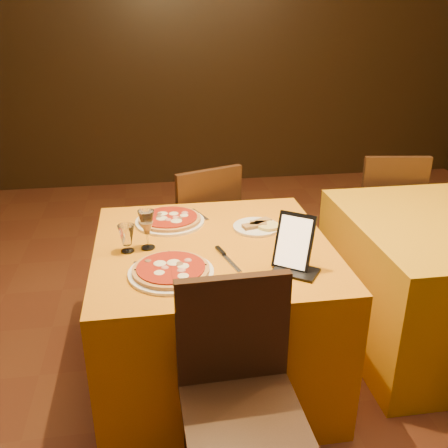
{
  "coord_description": "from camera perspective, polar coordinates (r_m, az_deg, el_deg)",
  "views": [
    {
      "loc": [
        -0.48,
        -1.77,
        1.77
      ],
      "look_at": [
        -0.16,
        0.3,
        0.86
      ],
      "focal_mm": 40.0,
      "sensor_mm": 36.0,
      "label": 1
    }
  ],
  "objects": [
    {
      "name": "chair_main_far",
      "position": [
        3.22,
        -3.21,
        -0.65
      ],
      "size": [
        0.61,
        0.61,
        0.91
      ],
      "primitive_type": null,
      "rotation": [
        0.0,
        0.0,
        3.5
      ],
      "color": "black",
      "rests_on": "floor"
    },
    {
      "name": "chair_main_near",
      "position": [
        1.88,
        2.2,
        -21.08
      ],
      "size": [
        0.37,
        0.37,
        0.91
      ],
      "primitive_type": null,
      "rotation": [
        0.0,
        0.0,
        0.03
      ],
      "color": "black",
      "rests_on": "floor"
    },
    {
      "name": "cutlet_dish",
      "position": [
        2.51,
        3.71,
        -0.22
      ],
      "size": [
        0.23,
        0.23,
        0.03
      ],
      "rotation": [
        0.0,
        0.0,
        -0.39
      ],
      "color": "white",
      "rests_on": "main_table"
    },
    {
      "name": "pizza_near",
      "position": [
        2.1,
        -6.08,
        -5.35
      ],
      "size": [
        0.36,
        0.36,
        0.03
      ],
      "rotation": [
        0.0,
        0.0,
        -0.23
      ],
      "color": "white",
      "rests_on": "main_table"
    },
    {
      "name": "tablet",
      "position": [
        2.11,
        8.0,
        -2.01
      ],
      "size": [
        0.19,
        0.17,
        0.23
      ],
      "primitive_type": "cube",
      "rotation": [
        -0.35,
        0.0,
        -0.62
      ],
      "color": "black",
      "rests_on": "main_table"
    },
    {
      "name": "pizza_far",
      "position": [
        2.58,
        -6.21,
        0.44
      ],
      "size": [
        0.36,
        0.36,
        0.03
      ],
      "rotation": [
        0.0,
        0.0,
        0.4
      ],
      "color": "white",
      "rests_on": "main_table"
    },
    {
      "name": "main_table",
      "position": [
        2.53,
        -1.21,
        -10.01
      ],
      "size": [
        1.1,
        1.1,
        0.75
      ],
      "primitive_type": "cube",
      "color": "orange",
      "rests_on": "floor"
    },
    {
      "name": "knife",
      "position": [
        2.2,
        0.47,
        -4.11
      ],
      "size": [
        0.08,
        0.24,
        0.01
      ],
      "primitive_type": "cube",
      "rotation": [
        0.0,
        0.0,
        1.83
      ],
      "color": "#ADACB3",
      "rests_on": "main_table"
    },
    {
      "name": "chair_side_far",
      "position": [
        3.66,
        17.48,
        1.28
      ],
      "size": [
        0.52,
        0.52,
        0.91
      ],
      "primitive_type": null,
      "rotation": [
        0.0,
        0.0,
        3.0
      ],
      "color": "black",
      "rests_on": "floor"
    },
    {
      "name": "fork_far",
      "position": [
        2.67,
        -2.79,
        1.08
      ],
      "size": [
        0.09,
        0.17,
        0.01
      ],
      "primitive_type": "cube",
      "rotation": [
        0.0,
        0.0,
        1.95
      ],
      "color": "silver",
      "rests_on": "main_table"
    },
    {
      "name": "water_glass",
      "position": [
        2.29,
        -11.06,
        -1.65
      ],
      "size": [
        0.08,
        0.08,
        0.13
      ],
      "primitive_type": null,
      "rotation": [
        0.0,
        0.0,
        0.12
      ],
      "color": "silver",
      "rests_on": "main_table"
    },
    {
      "name": "fork_near",
      "position": [
        2.15,
        -9.76,
        -5.2
      ],
      "size": [
        0.04,
        0.15,
        0.01
      ],
      "primitive_type": "cube",
      "rotation": [
        0.0,
        0.0,
        1.75
      ],
      "color": "silver",
      "rests_on": "main_table"
    },
    {
      "name": "wall_back",
      "position": [
        5.3,
        -3.76,
        19.45
      ],
      "size": [
        6.0,
        0.01,
        2.8
      ],
      "primitive_type": "cube",
      "color": "black",
      "rests_on": "floor"
    },
    {
      "name": "wine_glass",
      "position": [
        2.29,
        -8.8,
        -0.62
      ],
      "size": [
        0.08,
        0.08,
        0.19
      ],
      "primitive_type": null,
      "rotation": [
        0.0,
        0.0,
        -0.04
      ],
      "color": "tan",
      "rests_on": "main_table"
    },
    {
      "name": "floor",
      "position": [
        2.55,
        4.99,
        -20.72
      ],
      "size": [
        6.0,
        7.0,
        0.01
      ],
      "primitive_type": "cube",
      "color": "#5E2D19",
      "rests_on": "ground"
    },
    {
      "name": "side_table",
      "position": [
        3.04,
        23.89,
        -6.02
      ],
      "size": [
        1.1,
        1.1,
        0.75
      ],
      "primitive_type": "cube",
      "color": "#CC8B0D",
      "rests_on": "floor"
    }
  ]
}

